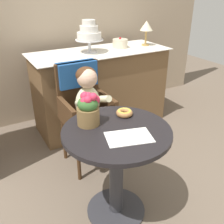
{
  "coord_description": "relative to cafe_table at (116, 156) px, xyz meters",
  "views": [
    {
      "loc": [
        -0.74,
        -1.24,
        1.57
      ],
      "look_at": [
        0.05,
        0.15,
        0.77
      ],
      "focal_mm": 41.42,
      "sensor_mm": 36.0,
      "label": 1
    }
  ],
  "objects": [
    {
      "name": "ground_plane",
      "position": [
        0.0,
        0.0,
        -0.51
      ],
      "size": [
        8.0,
        8.0,
        0.0
      ],
      "primitive_type": "plane",
      "color": "#6B5B4C"
    },
    {
      "name": "seated_child",
      "position": [
        0.08,
        0.59,
        0.17
      ],
      "size": [
        0.27,
        0.32,
        0.73
      ],
      "color": "beige",
      "rests_on": "ground"
    },
    {
      "name": "back_wall",
      "position": [
        0.0,
        1.85,
        0.84
      ],
      "size": [
        4.8,
        0.1,
        2.7
      ],
      "primitive_type": "cube",
      "color": "tan",
      "rests_on": "ground"
    },
    {
      "name": "wicker_chair",
      "position": [
        0.08,
        0.75,
        0.13
      ],
      "size": [
        0.42,
        0.45,
        0.95
      ],
      "rotation": [
        0.0,
        0.0,
        0.11
      ],
      "color": "#472D19",
      "rests_on": "ground"
    },
    {
      "name": "flower_vase",
      "position": [
        -0.13,
        0.16,
        0.33
      ],
      "size": [
        0.16,
        0.15,
        0.23
      ],
      "color": "brown",
      "rests_on": "cafe_table"
    },
    {
      "name": "round_layer_cake",
      "position": [
        0.83,
        1.33,
        0.44
      ],
      "size": [
        0.17,
        0.17,
        0.12
      ],
      "color": "beige",
      "rests_on": "display_counter"
    },
    {
      "name": "tiered_cake_stand",
      "position": [
        0.42,
        1.3,
        0.59
      ],
      "size": [
        0.3,
        0.3,
        0.34
      ],
      "color": "silver",
      "rests_on": "display_counter"
    },
    {
      "name": "paper_napkin",
      "position": [
        0.02,
        -0.12,
        0.21
      ],
      "size": [
        0.32,
        0.25,
        0.0
      ],
      "primitive_type": "cube",
      "rotation": [
        0.0,
        0.0,
        -0.28
      ],
      "color": "white",
      "rests_on": "cafe_table"
    },
    {
      "name": "donut_front",
      "position": [
        0.15,
        0.15,
        0.23
      ],
      "size": [
        0.12,
        0.12,
        0.04
      ],
      "color": "#AD7542",
      "rests_on": "cafe_table"
    },
    {
      "name": "display_counter",
      "position": [
        0.55,
        1.3,
        -0.05
      ],
      "size": [
        1.56,
        0.62,
        0.9
      ],
      "color": "brown",
      "rests_on": "ground"
    },
    {
      "name": "cafe_table",
      "position": [
        0.0,
        0.0,
        0.0
      ],
      "size": [
        0.72,
        0.72,
        0.72
      ],
      "color": "black",
      "rests_on": "ground"
    },
    {
      "name": "table_lamp",
      "position": [
        1.15,
        1.28,
        0.61
      ],
      "size": [
        0.15,
        0.15,
        0.28
      ],
      "color": "#B28C47",
      "rests_on": "display_counter"
    }
  ]
}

